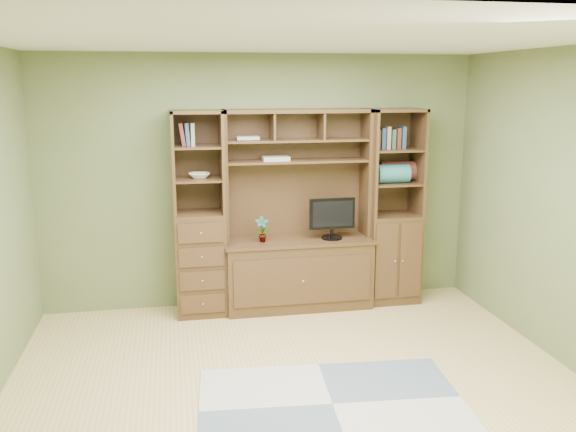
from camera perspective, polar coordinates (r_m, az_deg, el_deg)
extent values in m
cube|color=tan|center=(4.88, 1.12, -15.84)|extent=(4.60, 4.10, 0.04)
cube|color=white|center=(4.31, 1.27, 16.28)|extent=(4.60, 4.10, 0.04)
cube|color=olive|center=(6.35, -2.57, 3.23)|extent=(4.50, 0.04, 2.60)
cube|color=olive|center=(2.59, 10.62, -10.70)|extent=(4.50, 0.04, 2.60)
cube|color=#452D18|center=(6.20, 0.98, 0.44)|extent=(1.54, 0.53, 2.05)
cube|color=#452D18|center=(6.12, -8.30, 0.14)|extent=(0.50, 0.45, 2.05)
cube|color=#452D18|center=(6.52, 9.75, 0.85)|extent=(0.55, 0.45, 2.05)
cube|color=gray|center=(4.67, 4.19, -17.18)|extent=(2.03, 1.44, 0.01)
cube|color=black|center=(6.25, 4.16, 0.47)|extent=(0.49, 0.23, 0.59)
imported|color=#B8553E|center=(6.14, -2.45, -1.26)|extent=(0.14, 0.09, 0.26)
cube|color=#AFA695|center=(6.16, -1.17, 5.41)|extent=(0.27, 0.19, 0.04)
imported|color=white|center=(6.05, -8.29, 3.77)|extent=(0.21, 0.21, 0.05)
cube|color=#2C7275|center=(6.41, 9.76, 3.92)|extent=(0.33, 0.19, 0.19)
cube|color=brown|center=(6.56, 10.14, 4.17)|extent=(0.38, 0.21, 0.21)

